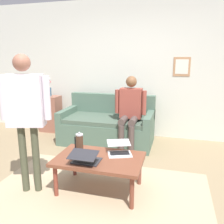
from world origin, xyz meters
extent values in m
plane|color=#927D5B|center=(0.00, 0.00, 0.00)|extent=(7.68, 7.68, 0.00)
cube|color=tan|center=(-0.11, 0.16, 0.00)|extent=(2.62, 1.69, 0.01)
cube|color=silver|center=(0.00, -2.20, 1.35)|extent=(7.04, 0.10, 2.70)
cube|color=tan|center=(-1.02, -2.15, 1.42)|extent=(0.31, 0.02, 0.36)
cube|color=silver|center=(-1.02, -2.14, 1.42)|extent=(0.23, 0.00, 0.27)
cube|color=#4D6857|center=(0.28, -1.54, 0.21)|extent=(1.71, 0.88, 0.42)
cube|color=#485B4C|center=(0.28, -1.52, 0.46)|extent=(1.47, 0.80, 0.08)
cube|color=#4D6857|center=(0.28, -1.91, 0.65)|extent=(1.71, 0.14, 0.46)
cube|color=#4D6857|center=(-0.51, -1.54, 0.52)|extent=(0.12, 0.88, 0.20)
cube|color=#4D6857|center=(1.07, -1.54, 0.52)|extent=(0.12, 0.88, 0.20)
cube|color=brown|center=(-0.11, 0.06, 0.41)|extent=(1.04, 0.66, 0.04)
cylinder|color=brown|center=(-0.56, 0.32, 0.19)|extent=(0.05, 0.05, 0.39)
cylinder|color=brown|center=(0.34, 0.32, 0.19)|extent=(0.05, 0.05, 0.39)
cylinder|color=brown|center=(-0.56, -0.20, 0.19)|extent=(0.05, 0.05, 0.39)
cylinder|color=brown|center=(0.34, -0.20, 0.19)|extent=(0.05, 0.05, 0.39)
cube|color=#28282D|center=(0.00, 0.19, 0.43)|extent=(0.31, 0.23, 0.01)
cube|color=black|center=(0.00, 0.21, 0.44)|extent=(0.26, 0.14, 0.00)
cube|color=#28282D|center=(0.00, 0.29, 0.55)|extent=(0.31, 0.22, 0.05)
cube|color=white|center=(0.00, 0.29, 0.55)|extent=(0.28, 0.19, 0.04)
cube|color=silver|center=(-0.32, -0.09, 0.43)|extent=(0.34, 0.30, 0.01)
cube|color=black|center=(-0.32, -0.10, 0.44)|extent=(0.27, 0.21, 0.00)
cube|color=silver|center=(-0.28, -0.20, 0.54)|extent=(0.34, 0.29, 0.02)
cube|color=white|center=(-0.28, -0.19, 0.54)|extent=(0.31, 0.26, 0.02)
cylinder|color=#4C3323|center=(0.17, -0.02, 0.54)|extent=(0.09, 0.09, 0.23)
cylinder|color=#B7B7BC|center=(0.17, -0.02, 0.66)|extent=(0.09, 0.09, 0.02)
sphere|color=#B2B2B7|center=(0.17, -0.02, 0.69)|extent=(0.03, 0.03, 0.03)
cube|color=black|center=(0.23, -0.02, 0.55)|extent=(0.01, 0.01, 0.16)
cube|color=#925A48|center=(1.68, -1.90, 0.39)|extent=(0.42, 0.32, 0.78)
cylinder|color=#325773|center=(1.68, -1.90, 0.87)|extent=(0.09, 0.09, 0.18)
cylinder|color=#3D7038|center=(1.70, -1.91, 1.06)|extent=(0.02, 0.04, 0.19)
sphere|color=yellow|center=(1.71, -1.91, 1.15)|extent=(0.03, 0.03, 0.03)
cylinder|color=#3D7038|center=(1.67, -1.89, 1.02)|extent=(0.02, 0.02, 0.12)
sphere|color=silver|center=(1.66, -1.88, 1.08)|extent=(0.05, 0.05, 0.05)
cylinder|color=#3D7038|center=(1.68, -1.88, 1.03)|extent=(0.03, 0.01, 0.15)
sphere|color=#F6AF34|center=(1.69, -1.87, 1.11)|extent=(0.03, 0.03, 0.03)
cylinder|color=#3D7038|center=(1.66, -1.90, 1.05)|extent=(0.01, 0.02, 0.19)
sphere|color=silver|center=(1.66, -1.90, 1.14)|extent=(0.05, 0.05, 0.05)
cylinder|color=#3D7038|center=(1.67, -1.92, 1.02)|extent=(0.02, 0.02, 0.12)
sphere|color=#E0575D|center=(1.66, -1.93, 1.08)|extent=(0.05, 0.05, 0.05)
cylinder|color=#484C37|center=(0.76, 0.31, 0.41)|extent=(0.08, 0.08, 0.83)
cylinder|color=#484C37|center=(0.61, 0.27, 0.41)|extent=(0.08, 0.08, 0.83)
cube|color=silver|center=(0.68, 0.29, 1.12)|extent=(0.45, 0.29, 0.59)
cylinder|color=silver|center=(0.92, 0.36, 1.15)|extent=(0.10, 0.10, 0.50)
cylinder|color=silver|center=(0.45, 0.22, 1.15)|extent=(0.10, 0.10, 0.50)
sphere|color=#98604A|center=(0.68, 0.29, 1.54)|extent=(0.19, 0.19, 0.19)
cylinder|color=#4D3F3B|center=(-0.28, -1.08, 0.25)|extent=(0.10, 0.10, 0.50)
cylinder|color=#4D3F3B|center=(-0.11, -1.08, 0.25)|extent=(0.10, 0.10, 0.50)
cylinder|color=#4D3F3B|center=(-0.28, -1.26, 0.55)|extent=(0.12, 0.40, 0.12)
cylinder|color=#4D3F3B|center=(-0.11, -1.26, 0.55)|extent=(0.12, 0.40, 0.12)
cube|color=brown|center=(-0.19, -1.44, 0.81)|extent=(0.37, 0.20, 0.52)
cylinder|color=brown|center=(-0.43, -1.39, 0.84)|extent=(0.08, 0.08, 0.42)
cylinder|color=brown|center=(0.04, -1.39, 0.84)|extent=(0.08, 0.08, 0.42)
sphere|color=brown|center=(-0.19, -1.44, 1.19)|extent=(0.19, 0.19, 0.19)
camera|label=1|loc=(-0.95, 2.51, 1.60)|focal=37.48mm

